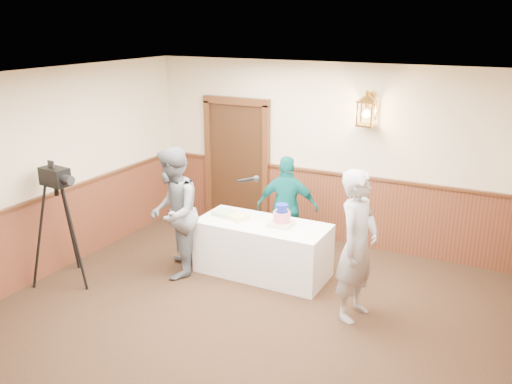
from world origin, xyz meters
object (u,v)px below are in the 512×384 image
Objects in this scene: sheet_cake_green at (224,213)px; tiered_cake at (282,217)px; assistant_p at (287,207)px; sheet_cake_yellow at (237,216)px; display_table at (263,248)px; interviewer at (173,213)px; tv_camera_rig at (61,232)px; baker at (357,246)px.

tiered_cake is at bearing 0.45° from sheet_cake_green.
assistant_p reaches higher than sheet_cake_green.
tiered_cake is 0.67m from sheet_cake_yellow.
sheet_cake_green reaches higher than display_table.
sheet_cake_green is at bearing 28.09° from assistant_p.
interviewer reaches higher than assistant_p.
sheet_cake_yellow is (-0.66, -0.04, -0.09)m from tiered_cake.
tiered_cake is 0.70m from assistant_p.
sheet_cake_green is at bearing 114.86° from interviewer.
tiered_cake is 0.19× the size of tv_camera_rig.
sheet_cake_green is at bearing 178.13° from display_table.
baker is (2.55, 0.04, 0.00)m from interviewer.
display_table is at bearing 1.32° from sheet_cake_yellow.
sheet_cake_green is at bearing 84.93° from baker.
tv_camera_rig reaches higher than tiered_cake.
tv_camera_rig is (-2.31, -2.13, -0.05)m from assistant_p.
sheet_cake_yellow is 0.23m from sheet_cake_green.
tv_camera_rig reaches higher than display_table.
interviewer is 1.69m from assistant_p.
sheet_cake_green is 0.16× the size of interviewer.
display_table is 5.91× the size of tiered_cake.
tv_camera_rig is (-2.52, -1.46, -0.15)m from tiered_cake.
interviewer is 2.55m from baker.
baker is at bearing 63.92° from interviewer.
tv_camera_rig is (-2.25, -1.43, 0.34)m from display_table.
interviewer reaches higher than display_table.
interviewer is (-1.34, -0.59, 0.03)m from tiered_cake.
tiered_cake is 0.20× the size of assistant_p.
tv_camera_rig is at bearing -142.55° from sheet_cake_yellow.
display_table is 1.17× the size of assistant_p.
tiered_cake reaches higher than sheet_cake_yellow.
baker reaches higher than sheet_cake_yellow.
interviewer is 0.99× the size of baker.
sheet_cake_yellow is at bearing -7.42° from sheet_cake_green.
baker is at bearing 122.77° from assistant_p.
tiered_cake reaches higher than display_table.
display_table is 1.00× the size of interviewer.
sheet_cake_yellow is at bearing 40.52° from assistant_p.
tv_camera_rig is at bearing -149.92° from tiered_cake.
assistant_p is (0.05, 0.69, 0.39)m from display_table.
interviewer reaches higher than sheet_cake_green.
tiered_cake is at bearing 91.11° from assistant_p.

